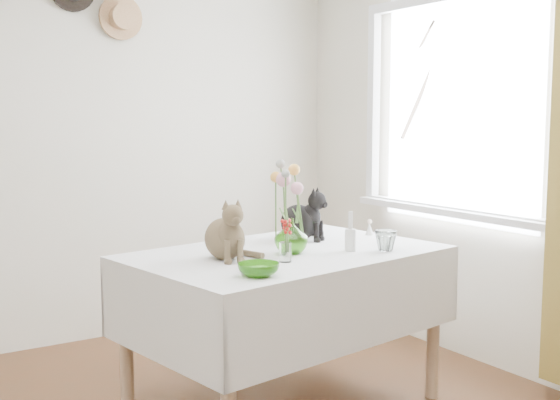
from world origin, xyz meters
TOP-DOWN VIEW (x-y plane):
  - room at (0.00, 0.00)m, footprint 4.08×4.58m
  - window at (1.97, 0.80)m, footprint 0.12×1.52m
  - dining_table at (0.67, 0.65)m, footprint 1.60×1.16m
  - tabby_cat at (0.34, 0.65)m, footprint 0.22×0.27m
  - black_cat at (0.90, 0.88)m, footprint 0.29×0.31m
  - flower_vase at (0.66, 0.59)m, footprint 0.22×0.22m
  - green_bowl at (0.29, 0.26)m, footprint 0.18×0.18m
  - drinking_glass at (1.08, 0.40)m, footprint 0.11×0.11m
  - candlestick at (0.93, 0.49)m, footprint 0.05×0.05m
  - berry_jar at (0.53, 0.44)m, footprint 0.06×0.06m
  - porcelain_figurine at (1.31, 0.80)m, footprint 0.05×0.05m
  - flower_bouquet at (0.66, 0.60)m, footprint 0.17×0.12m

SIDE VIEW (x-z plane):
  - dining_table at x=0.67m, z-range 0.20..0.99m
  - green_bowl at x=0.29m, z-range 0.79..0.84m
  - porcelain_figurine at x=1.31m, z-range 0.78..0.87m
  - drinking_glass at x=1.08m, z-range 0.79..0.89m
  - candlestick at x=0.93m, z-range 0.75..0.95m
  - flower_vase at x=0.66m, z-range 0.79..0.95m
  - berry_jar at x=0.53m, z-range 0.77..1.00m
  - black_cat at x=0.90m, z-range 0.79..1.07m
  - tabby_cat at x=0.34m, z-range 0.79..1.07m
  - flower_bouquet at x=0.66m, z-range 0.93..1.32m
  - room at x=0.00m, z-range -0.04..2.54m
  - window at x=1.97m, z-range 0.74..2.06m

